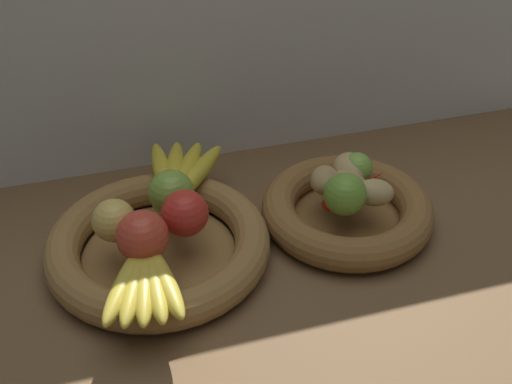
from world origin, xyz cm
name	(u,v)px	position (x,y,z in cm)	size (l,w,h in cm)	color
ground_plane	(269,252)	(0.00, 0.00, -1.50)	(140.00, 90.00, 3.00)	brown
back_wall	(219,13)	(0.00, 30.00, 27.50)	(140.00, 3.00, 55.00)	silver
fruit_bowl_left	(158,245)	(-17.23, 2.05, 2.55)	(34.55, 34.55, 5.47)	olive
fruit_bowl_right	(347,210)	(14.08, 2.05, 2.57)	(28.26, 28.26, 5.47)	brown
apple_golden_left	(114,220)	(-23.21, 2.10, 8.71)	(6.48, 6.48, 6.48)	#DBB756
apple_green_back	(171,193)	(-13.99, 6.13, 9.05)	(7.16, 7.16, 7.16)	#7AA338
apple_red_front	(142,236)	(-19.75, -3.26, 9.24)	(7.55, 7.55, 7.55)	#CC422D
apple_red_right	(185,213)	(-12.96, 0.50, 9.01)	(7.09, 7.09, 7.09)	red
banana_bunch_front	(145,281)	(-20.63, -9.83, 6.98)	(12.38, 17.43, 3.02)	gold
banana_bunch_back	(180,174)	(-11.36, 13.84, 6.97)	(14.02, 19.76, 3.00)	gold
potato_large	(350,186)	(14.08, 2.05, 7.52)	(7.40, 5.18, 4.10)	tan
potato_back	(350,169)	(15.94, 6.12, 7.83)	(6.90, 5.62, 4.72)	tan
potato_small	(374,193)	(17.05, -0.92, 7.62)	(6.12, 4.57, 4.30)	tan
potato_oblong	(324,180)	(10.75, 4.64, 7.54)	(6.08, 4.56, 4.15)	#A38451
lime_near	(345,194)	(11.69, -1.54, 8.84)	(6.75, 6.75, 6.75)	#6B9E33
lime_far	(357,168)	(16.88, 5.64, 8.07)	(5.21, 5.21, 5.21)	#7AAD3D
chili_pepper	(356,188)	(15.55, 2.42, 6.47)	(2.01, 2.01, 14.17)	red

